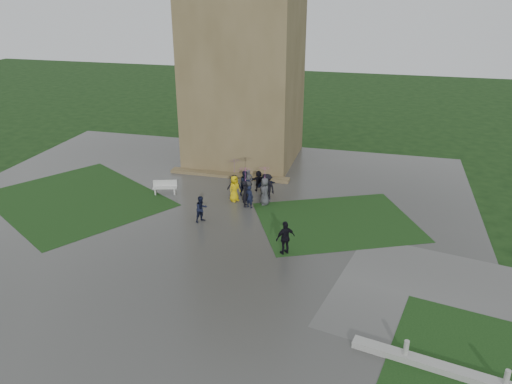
% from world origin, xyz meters
% --- Properties ---
extents(ground, '(120.00, 120.00, 0.00)m').
position_xyz_m(ground, '(0.00, 0.00, 0.00)').
color(ground, black).
extents(plaza, '(34.00, 34.00, 0.02)m').
position_xyz_m(plaza, '(0.00, 2.00, 0.01)').
color(plaza, '#383936').
rests_on(plaza, ground).
extents(lawn_inset_left, '(14.10, 13.46, 0.01)m').
position_xyz_m(lawn_inset_left, '(-8.50, 4.00, 0.03)').
color(lawn_inset_left, black).
rests_on(lawn_inset_left, plaza).
extents(lawn_inset_right, '(11.12, 10.15, 0.01)m').
position_xyz_m(lawn_inset_right, '(8.50, 5.00, 0.03)').
color(lawn_inset_right, black).
rests_on(lawn_inset_right, plaza).
extents(tower, '(8.00, 8.00, 18.00)m').
position_xyz_m(tower, '(0.00, 15.00, 9.00)').
color(tower, brown).
rests_on(tower, ground).
extents(tower_plinth, '(9.00, 0.80, 0.22)m').
position_xyz_m(tower_plinth, '(0.00, 10.60, 0.13)').
color(tower_plinth, brown).
rests_on(tower_plinth, plaza).
extents(bench, '(1.68, 0.97, 0.93)m').
position_xyz_m(bench, '(-3.23, 6.41, 0.50)').
color(bench, beige).
rests_on(bench, plaza).
extents(visitor_cluster, '(3.39, 3.72, 2.67)m').
position_xyz_m(visitor_cluster, '(2.64, 7.05, 1.30)').
color(visitor_cluster, black).
rests_on(visitor_cluster, plaza).
extents(pedestrian_mid, '(0.81, 0.91, 1.62)m').
position_xyz_m(pedestrian_mid, '(0.67, 3.00, 0.83)').
color(pedestrian_mid, black).
rests_on(pedestrian_mid, plaza).
extents(pedestrian_near, '(1.24, 1.20, 1.87)m').
position_xyz_m(pedestrian_near, '(6.26, 0.47, 0.96)').
color(pedestrian_near, black).
rests_on(pedestrian_near, plaza).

